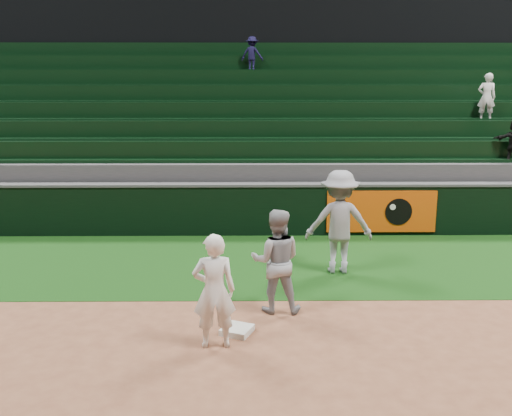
% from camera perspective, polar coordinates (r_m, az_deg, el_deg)
% --- Properties ---
extents(ground, '(70.00, 70.00, 0.00)m').
position_cam_1_polar(ground, '(8.92, 0.22, -11.46)').
color(ground, brown).
rests_on(ground, ground).
extents(foul_grass, '(36.00, 4.20, 0.01)m').
position_cam_1_polar(foul_grass, '(11.72, 0.02, -5.44)').
color(foul_grass, black).
rests_on(foul_grass, ground).
extents(upper_deck, '(40.00, 12.00, 12.00)m').
position_cam_1_polar(upper_deck, '(25.70, -0.32, 17.91)').
color(upper_deck, black).
rests_on(upper_deck, ground).
extents(first_base, '(0.53, 0.53, 0.09)m').
position_cam_1_polar(first_base, '(8.60, -1.91, -12.10)').
color(first_base, silver).
rests_on(first_base, ground).
extents(first_baseman, '(0.63, 0.45, 1.63)m').
position_cam_1_polar(first_baseman, '(7.92, -4.21, -8.28)').
color(first_baseman, white).
rests_on(first_baseman, ground).
extents(baserunner, '(0.85, 0.68, 1.68)m').
position_cam_1_polar(baserunner, '(9.09, 2.03, -5.31)').
color(baserunner, '#9799A0').
rests_on(baserunner, ground).
extents(base_coach, '(1.30, 0.77, 1.99)m').
position_cam_1_polar(base_coach, '(10.99, 8.32, -1.39)').
color(base_coach, gray).
rests_on(base_coach, foul_grass).
extents(field_wall, '(36.00, 0.45, 1.25)m').
position_cam_1_polar(field_wall, '(13.68, 0.03, -0.07)').
color(field_wall, black).
rests_on(field_wall, ground).
extents(stadium_seating, '(36.00, 5.95, 4.97)m').
position_cam_1_polar(stadium_seating, '(17.22, -0.17, 6.16)').
color(stadium_seating, '#363638').
rests_on(stadium_seating, ground).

